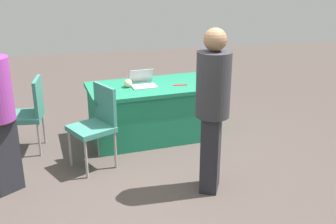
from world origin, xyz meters
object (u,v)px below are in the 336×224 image
(chair_near_front, at_px, (96,121))
(scissors_red, at_px, (180,85))
(chair_tucked_right, at_px, (29,111))
(laptop_silver, at_px, (143,83))
(table_foreground, at_px, (153,111))
(person_presenter, at_px, (213,104))
(yarn_ball, at_px, (128,83))

(chair_near_front, xyz_separation_m, scissors_red, (-1.15, -0.61, 0.18))
(chair_tucked_right, distance_m, laptop_silver, 1.48)
(chair_near_front, bearing_deg, table_foreground, -75.58)
(person_presenter, height_order, laptop_silver, person_presenter)
(table_foreground, height_order, chair_tucked_right, chair_tucked_right)
(table_foreground, bearing_deg, chair_tucked_right, 3.19)
(person_presenter, relative_size, laptop_silver, 4.96)
(table_foreground, relative_size, chair_tucked_right, 1.89)
(laptop_silver, height_order, yarn_ball, laptop_silver)
(chair_tucked_right, bearing_deg, table_foreground, -81.30)
(chair_near_front, relative_size, laptop_silver, 2.80)
(chair_tucked_right, bearing_deg, chair_near_front, -122.20)
(chair_tucked_right, xyz_separation_m, person_presenter, (-1.90, 1.41, 0.42))
(chair_tucked_right, distance_m, yarn_ball, 1.28)
(table_foreground, distance_m, chair_tucked_right, 1.59)
(chair_near_front, bearing_deg, yarn_ball, -61.42)
(person_presenter, relative_size, scissors_red, 9.46)
(scissors_red, bearing_deg, chair_near_front, -148.84)
(person_presenter, relative_size, yarn_ball, 16.06)
(chair_near_front, height_order, scissors_red, chair_near_front)
(person_presenter, height_order, scissors_red, person_presenter)
(chair_tucked_right, bearing_deg, yarn_ball, -81.48)
(laptop_silver, distance_m, yarn_ball, 0.20)
(laptop_silver, bearing_deg, person_presenter, 101.19)
(chair_tucked_right, height_order, person_presenter, person_presenter)
(chair_tucked_right, relative_size, person_presenter, 0.55)
(laptop_silver, relative_size, scissors_red, 1.91)
(table_foreground, distance_m, laptop_silver, 0.42)
(table_foreground, xyz_separation_m, yarn_ball, (0.33, 0.02, 0.42))
(table_foreground, relative_size, yarn_ball, 16.75)
(person_presenter, xyz_separation_m, laptop_silver, (0.45, -1.48, -0.18))
(yarn_ball, bearing_deg, person_presenter, 113.76)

